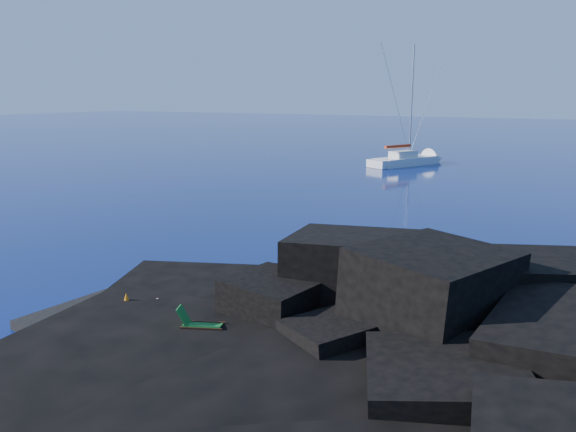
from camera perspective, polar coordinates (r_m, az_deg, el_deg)
name	(u,v)px	position (r m, az deg, el deg)	size (l,w,h in m)	color
ground	(59,311)	(24.01, -22.27, -8.94)	(400.00, 400.00, 0.00)	#04143B
headland	(405,354)	(19.25, 11.79, -13.59)	(24.00, 24.00, 3.60)	black
beach	(155,330)	(21.20, -13.39, -11.17)	(8.50, 6.00, 0.70)	black
surf_foam	(237,294)	(24.17, -5.24, -7.91)	(10.00, 8.00, 0.06)	white
sailboat	(406,165)	(68.94, 11.88, 5.08)	(2.81, 13.39, 14.04)	white
deck_chair	(203,320)	(19.48, -8.67, -10.36)	(1.49, 0.65, 1.03)	#166324
towel	(147,303)	(22.73, -14.09, -8.57)	(1.74, 0.82, 0.05)	silver
sunbather	(147,299)	(22.68, -14.11, -8.21)	(1.65, 0.47, 0.26)	#B1765D
marker_cone	(127,300)	(22.49, -16.08, -8.20)	(0.37, 0.37, 0.57)	orange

